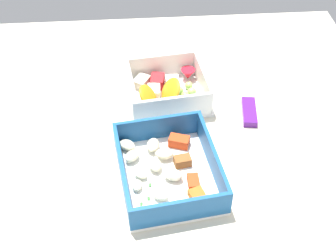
{
  "coord_description": "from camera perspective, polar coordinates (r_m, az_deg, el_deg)",
  "views": [
    {
      "loc": [
        54.85,
        -5.3,
        57.53
      ],
      "look_at": [
        -1.12,
        -1.06,
        4.0
      ],
      "focal_mm": 48.99,
      "sensor_mm": 36.0,
      "label": 1
    }
  ],
  "objects": [
    {
      "name": "fruit_bowl",
      "position": [
        0.85,
        -0.12,
        4.54
      ],
      "size": [
        14.87,
        15.37,
        5.73
      ],
      "rotation": [
        0.0,
        0.0,
        0.12
      ],
      "color": "white",
      "rests_on": "table_surface"
    },
    {
      "name": "paper_cup_liner",
      "position": [
        0.93,
        -1.94,
        7.72
      ],
      "size": [
        3.6,
        3.6,
        1.62
      ],
      "primitive_type": "cylinder",
      "color": "white",
      "rests_on": "table_surface"
    },
    {
      "name": "table_surface",
      "position": [
        0.79,
        0.83,
        -2.09
      ],
      "size": [
        80.0,
        80.0,
        2.0
      ],
      "primitive_type": "cube",
      "color": "beige",
      "rests_on": "ground"
    },
    {
      "name": "pasta_container",
      "position": [
        0.71,
        -0.14,
        -5.52
      ],
      "size": [
        19.58,
        16.97,
        5.05
      ],
      "rotation": [
        0.0,
        0.0,
        0.13
      ],
      "color": "white",
      "rests_on": "table_surface"
    },
    {
      "name": "candy_bar",
      "position": [
        0.84,
        10.07,
        1.75
      ],
      "size": [
        7.26,
        3.31,
        1.2
      ],
      "primitive_type": "cube",
      "rotation": [
        0.0,
        0.0,
        -0.13
      ],
      "color": "#51197A",
      "rests_on": "table_surface"
    }
  ]
}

